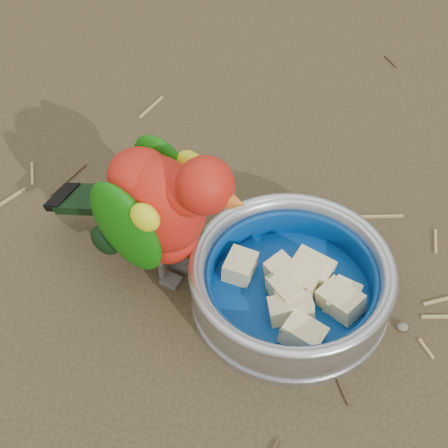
{
  "coord_description": "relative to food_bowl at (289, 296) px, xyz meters",
  "views": [
    {
      "loc": [
        -0.15,
        -0.42,
        0.62
      ],
      "look_at": [
        -0.09,
        0.06,
        0.08
      ],
      "focal_mm": 55.0,
      "sensor_mm": 36.0,
      "label": 1
    }
  ],
  "objects": [
    {
      "name": "ground",
      "position": [
        0.02,
        -0.01,
        -0.01
      ],
      "size": [
        60.0,
        60.0,
        0.0
      ],
      "primitive_type": "plane",
      "color": "#433723"
    },
    {
      "name": "food_bowl",
      "position": [
        0.0,
        0.0,
        0.0
      ],
      "size": [
        0.22,
        0.22,
        0.02
      ],
      "primitive_type": "cylinder",
      "color": "#B2B2BA",
      "rests_on": "ground"
    },
    {
      "name": "bowl_wall",
      "position": [
        0.0,
        0.0,
        0.03
      ],
      "size": [
        0.22,
        0.22,
        0.04
      ],
      "primitive_type": null,
      "color": "#B2B2BA",
      "rests_on": "food_bowl"
    },
    {
      "name": "fruit_wedges",
      "position": [
        0.0,
        0.0,
        0.02
      ],
      "size": [
        0.13,
        0.13,
        0.03
      ],
      "primitive_type": null,
      "color": "beige",
      "rests_on": "food_bowl"
    },
    {
      "name": "lory_parrot",
      "position": [
        -0.13,
        0.06,
        0.08
      ],
      "size": [
        0.25,
        0.22,
        0.18
      ],
      "primitive_type": null,
      "rotation": [
        0.0,
        0.0,
        -2.19
      ],
      "color": "red",
      "rests_on": "ground"
    },
    {
      "name": "ground_debris",
      "position": [
        0.0,
        0.03,
        -0.01
      ],
      "size": [
        0.9,
        0.8,
        0.01
      ],
      "primitive_type": null,
      "color": "tan",
      "rests_on": "ground"
    }
  ]
}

